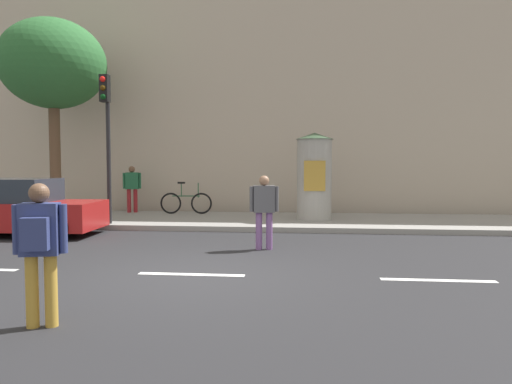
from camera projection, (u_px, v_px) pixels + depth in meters
ground_plane at (191, 275)px, 8.02m from camera, size 80.00×80.00×0.00m
sidewalk_curb at (244, 221)px, 14.97m from camera, size 36.00×4.00×0.15m
lane_markings at (191, 274)px, 8.02m from camera, size 25.80×0.16×0.01m
building_backdrop at (260, 80)px, 19.63m from camera, size 36.00×5.00×10.55m
traffic_light at (106, 124)px, 13.43m from camera, size 0.24×0.45×4.17m
poster_column at (314, 176)px, 14.68m from camera, size 1.16×1.16×2.65m
street_tree at (53, 65)px, 15.46m from camera, size 3.37×3.37×6.35m
pedestrian_in_red_top at (40, 242)px, 5.37m from camera, size 0.57×0.45×1.64m
pedestrian_with_backpack at (264, 206)px, 10.32m from camera, size 0.62×0.30×1.60m
pedestrian_in_light_jacket at (132, 185)px, 16.79m from camera, size 0.60×0.35×1.63m
bicycle_leaning at (186, 202)px, 16.32m from camera, size 1.77×0.17×1.09m
parked_car_dark at (11, 208)px, 12.42m from camera, size 4.51×2.04×1.47m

